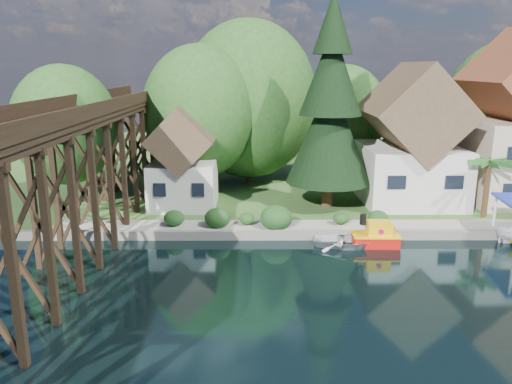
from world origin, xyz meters
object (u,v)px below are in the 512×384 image
Objects in this scene: house_left at (411,144)px; boat_white_a at (346,240)px; trestle_bridge at (74,169)px; shed at (183,164)px; tugboat at (376,236)px; palm_tree at (489,164)px; conifer at (330,108)px.

house_left reaches higher than boat_white_a.
trestle_bridge is 25.42m from house_left.
house_left is (23.00, 10.83, -0.21)m from trestle_bridge.
shed is 2.61× the size of tugboat.
palm_tree is at bearing -56.41° from boat_white_a.
house_left is 7.62m from conifer.
boat_white_a is at bearing -176.86° from tugboat.
conifer reaches higher than house_left.
tugboat is at bearing -117.01° from house_left.
palm_tree is 12.58m from boat_white_a.
tugboat is (-8.95, -4.66, -3.80)m from palm_tree.
trestle_bridge is 2.77× the size of conifer.
shed reaches higher than boat_white_a.
tugboat is at bearing 5.07° from trestle_bridge.
conifer is at bearing -0.75° from shed.
shed is at bearing 149.94° from tugboat.
tugboat is 0.73× the size of boat_white_a.
house_left is at bearing 25.21° from trestle_bridge.
boat_white_a is (0.11, -7.66, -7.76)m from conifer.
shed is 1.91× the size of boat_white_a.
trestle_bridge is at bearing -154.79° from house_left.
shed is (-18.00, -1.50, -1.31)m from house_left.
trestle_bridge is 17.12m from boat_white_a.
house_left is 11.27m from tugboat.
shed is at bearing 179.25° from conifer.
house_left is 2.44× the size of palm_tree.
trestle_bridge reaches higher than shed.
shed is 12.04m from conifer.
boat_white_a is at bearing -89.15° from conifer.
tugboat is at bearing -74.52° from conifer.
conifer is at bearing 165.32° from palm_tree.
trestle_bridge is 18.97m from tugboat.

